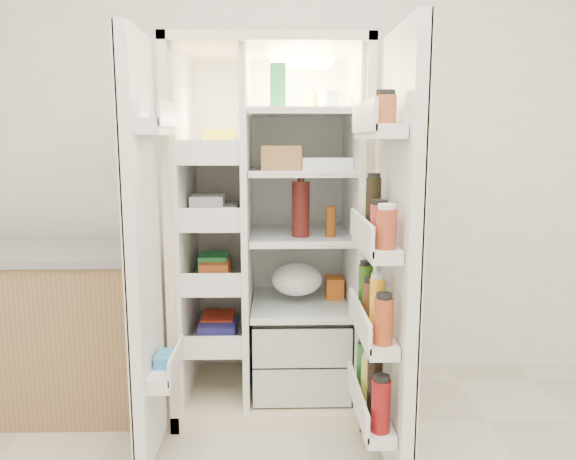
{
  "coord_description": "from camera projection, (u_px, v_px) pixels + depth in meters",
  "views": [
    {
      "loc": [
        -0.14,
        -1.1,
        1.35
      ],
      "look_at": [
        -0.08,
        1.25,
        0.96
      ],
      "focal_mm": 34.0,
      "sensor_mm": 36.0,
      "label": 1
    }
  ],
  "objects": [
    {
      "name": "freezer_door",
      "position": [
        144.0,
        256.0,
        2.18
      ],
      "size": [
        0.15,
        0.4,
        1.72
      ],
      "color": "white",
      "rests_on": "floor"
    },
    {
      "name": "wall_back",
      "position": [
        299.0,
        140.0,
        3.06
      ],
      "size": [
        4.0,
        0.02,
        2.7
      ],
      "primitive_type": "cube",
      "color": "white",
      "rests_on": "floor"
    },
    {
      "name": "fridge_door",
      "position": [
        392.0,
        265.0,
        2.12
      ],
      "size": [
        0.17,
        0.58,
        1.72
      ],
      "color": "white",
      "rests_on": "floor"
    },
    {
      "name": "refrigerator",
      "position": [
        273.0,
        259.0,
        2.82
      ],
      "size": [
        0.92,
        0.7,
        1.8
      ],
      "color": "beige",
      "rests_on": "floor"
    },
    {
      "name": "kitchen_counter",
      "position": [
        33.0,
        328.0,
        2.75
      ],
      "size": [
        1.14,
        0.6,
        0.82
      ],
      "color": "olive",
      "rests_on": "floor"
    }
  ]
}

